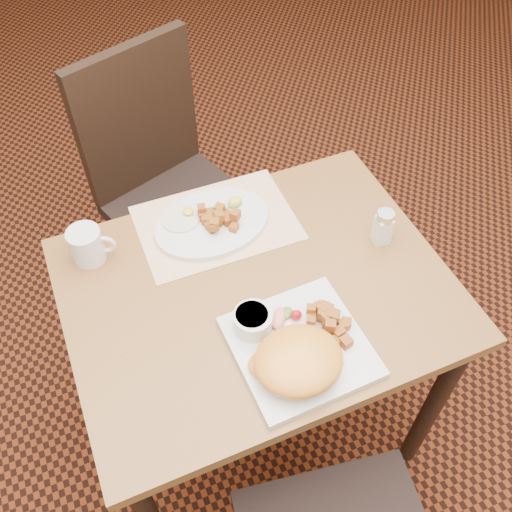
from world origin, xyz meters
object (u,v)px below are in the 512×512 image
Objects in this scene: table at (258,313)px; plate_oval at (212,223)px; chair_far at (166,179)px; salt_shaker at (383,227)px; plate_square at (300,347)px; coffee_mug at (88,245)px.

table is 0.26m from plate_oval.
plate_oval is (0.02, -0.45, 0.22)m from chair_far.
table is at bearing 75.05° from chair_far.
salt_shaker is at bearing 2.34° from table.
salt_shaker is at bearing 32.15° from plate_square.
table is at bearing 95.39° from plate_square.
plate_oval is 0.43m from salt_shaker.
table is at bearing -81.98° from plate_oval.
table is 0.68m from chair_far.
table is 0.45m from coffee_mug.
chair_far is 3.19× the size of plate_oval.
plate_square is 0.42m from plate_oval.
salt_shaker is (0.39, -0.66, 0.26)m from chair_far.
plate_oval is at bearing 98.02° from table.
table is 0.38m from salt_shaker.
coffee_mug is at bearing 161.41° from salt_shaker.
plate_oval is 3.05× the size of salt_shaker.
table is at bearing -177.66° from salt_shaker.
plate_oval is 2.78× the size of coffee_mug.
salt_shaker is at bearing -29.68° from plate_oval.
table is 9.00× the size of salt_shaker.
plate_square is at bearing -50.19° from coffee_mug.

